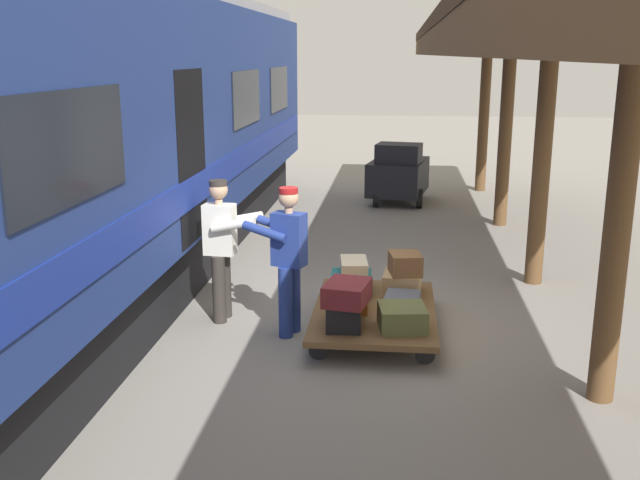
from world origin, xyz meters
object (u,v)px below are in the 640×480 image
object	(u,v)px
train_car	(68,146)
suitcase_tan_vintage	(402,283)
suitcase_orange_carryall	(348,299)
luggage_cart	(375,312)
suitcase_brown_leather	(405,264)
porter_in_overalls	(288,256)
suitcase_cream_canvas	(354,267)
suitcase_teal_softside	(351,283)
porter_by_door	(222,245)
suitcase_black_hardshell	(344,314)
suitcase_slate_roller	(402,302)
baggage_tug	(398,174)
suitcase_maroon_trunk	(347,293)
suitcase_olive_duffel	(402,317)

from	to	relation	value
train_car	suitcase_tan_vintage	bearing A→B (deg)	-175.91
suitcase_orange_carryall	luggage_cart	bearing A→B (deg)	180.00
suitcase_brown_leather	porter_in_overalls	distance (m)	1.53
suitcase_orange_carryall	suitcase_cream_canvas	distance (m)	0.66
suitcase_teal_softside	porter_by_door	size ratio (longest dim) A/B	0.33
suitcase_cream_canvas	suitcase_black_hardshell	bearing A→B (deg)	88.60
suitcase_tan_vintage	suitcase_teal_softside	xyz separation A→B (m)	(0.62, 0.00, -0.02)
porter_in_overalls	suitcase_cream_canvas	bearing A→B (deg)	-130.40
suitcase_black_hardshell	suitcase_cream_canvas	distance (m)	1.23
train_car	suitcase_slate_roller	xyz separation A→B (m)	(-3.98, 0.31, -1.70)
baggage_tug	suitcase_black_hardshell	bearing A→B (deg)	86.18
suitcase_tan_vintage	porter_in_overalls	distance (m)	1.59
porter_by_door	baggage_tug	size ratio (longest dim) A/B	0.91
suitcase_maroon_trunk	suitcase_slate_roller	bearing A→B (deg)	-133.29
suitcase_slate_roller	suitcase_black_hardshell	xyz separation A→B (m)	(0.62, 0.59, 0.05)
suitcase_olive_duffel	suitcase_black_hardshell	world-z (taller)	suitcase_black_hardshell
suitcase_maroon_trunk	porter_by_door	size ratio (longest dim) A/B	0.33
suitcase_orange_carryall	train_car	bearing A→B (deg)	-5.22
luggage_cart	suitcase_olive_duffel	size ratio (longest dim) A/B	4.41
train_car	suitcase_maroon_trunk	distance (m)	3.78
suitcase_cream_canvas	porter_in_overalls	xyz separation A→B (m)	(0.70, 0.82, 0.34)
suitcase_cream_canvas	suitcase_maroon_trunk	bearing A→B (deg)	90.25
suitcase_maroon_trunk	suitcase_cream_canvas	bearing A→B (deg)	-89.75
suitcase_olive_duffel	suitcase_brown_leather	world-z (taller)	suitcase_brown_leather
suitcase_black_hardshell	suitcase_teal_softside	bearing A→B (deg)	-90.00
suitcase_cream_canvas	porter_by_door	world-z (taller)	porter_by_door
suitcase_brown_leather	porter_in_overalls	bearing A→B (deg)	29.24
porter_in_overalls	suitcase_brown_leather	bearing A→B (deg)	-150.76
suitcase_teal_softside	baggage_tug	xyz separation A→B (m)	(-0.54, -6.97, 0.24)
suitcase_tan_vintage	suitcase_cream_canvas	size ratio (longest dim) A/B	0.96
porter_by_door	suitcase_slate_roller	bearing A→B (deg)	175.09
suitcase_black_hardshell	suitcase_cream_canvas	world-z (taller)	suitcase_cream_canvas
suitcase_maroon_trunk	suitcase_tan_vintage	bearing A→B (deg)	-115.83
suitcase_teal_softside	suitcase_brown_leather	bearing A→B (deg)	176.61
suitcase_slate_roller	suitcase_orange_carryall	xyz separation A→B (m)	(0.62, 0.00, 0.02)
suitcase_slate_roller	suitcase_cream_canvas	xyz separation A→B (m)	(0.59, -0.63, 0.22)
train_car	porter_by_door	xyz separation A→B (m)	(-1.85, 0.12, -1.14)
suitcase_cream_canvas	porter_by_door	size ratio (longest dim) A/B	0.32
suitcase_tan_vintage	porter_in_overalls	xyz separation A→B (m)	(1.29, 0.78, 0.52)
suitcase_olive_duffel	baggage_tug	xyz separation A→B (m)	(0.08, -8.16, 0.23)
train_car	baggage_tug	bearing A→B (deg)	-118.25
suitcase_black_hardshell	suitcase_maroon_trunk	size ratio (longest dim) A/B	0.97
suitcase_slate_roller	porter_in_overalls	world-z (taller)	porter_in_overalls
suitcase_olive_duffel	suitcase_brown_leather	distance (m)	1.17
suitcase_olive_duffel	porter_in_overalls	world-z (taller)	porter_in_overalls
suitcase_black_hardshell	suitcase_cream_canvas	size ratio (longest dim) A/B	1.00
luggage_cart	suitcase_slate_roller	bearing A→B (deg)	180.00
porter_in_overalls	porter_by_door	xyz separation A→B (m)	(0.84, -0.37, 0.00)
porter_in_overalls	baggage_tug	distance (m)	7.85
suitcase_black_hardshell	suitcase_olive_duffel	bearing A→B (deg)	180.00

